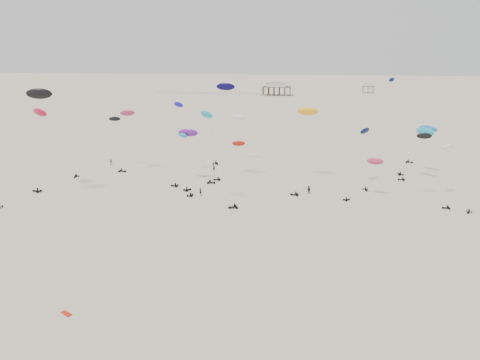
% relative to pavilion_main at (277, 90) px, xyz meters
% --- Properties ---
extents(ground_plane, '(900.00, 900.00, 0.00)m').
position_rel_pavilion_main_xyz_m(ground_plane, '(10.00, -150.00, -4.22)').
color(ground_plane, beige).
extents(pavilion_main, '(21.00, 13.00, 9.80)m').
position_rel_pavilion_main_xyz_m(pavilion_main, '(0.00, 0.00, 0.00)').
color(pavilion_main, brown).
rests_on(pavilion_main, ground).
extents(pavilion_small, '(9.00, 7.00, 8.00)m').
position_rel_pavilion_main_xyz_m(pavilion_small, '(70.00, 30.00, -0.74)').
color(pavilion_small, brown).
rests_on(pavilion_small, ground).
extents(pier_fence, '(80.20, 0.20, 1.50)m').
position_rel_pavilion_main_xyz_m(pier_fence, '(-52.00, -0.00, -3.45)').
color(pier_fence, black).
rests_on(pier_fence, ground).
extents(rig_0, '(9.52, 8.96, 14.98)m').
position_rel_pavilion_main_xyz_m(rig_0, '(1.41, -216.44, 5.77)').
color(rig_0, black).
rests_on(rig_0, ground).
extents(rig_1, '(6.07, 11.38, 13.97)m').
position_rel_pavilion_main_xyz_m(rig_1, '(-6.52, -243.66, 3.06)').
color(rig_1, black).
rests_on(rig_1, ground).
extents(rig_2, '(7.03, 8.23, 15.84)m').
position_rel_pavilion_main_xyz_m(rig_2, '(50.35, -248.90, 5.89)').
color(rig_2, black).
rests_on(rig_2, ground).
extents(rig_3, '(9.02, 14.64, 19.12)m').
position_rel_pavilion_main_xyz_m(rig_3, '(-33.15, -232.82, 4.72)').
color(rig_3, black).
rests_on(rig_3, ground).
extents(rig_4, '(3.79, 9.26, 14.63)m').
position_rel_pavilion_main_xyz_m(rig_4, '(37.50, -237.67, 6.31)').
color(rig_4, black).
rests_on(rig_4, ground).
extents(rig_5, '(9.10, 6.11, 10.28)m').
position_rel_pavilion_main_xyz_m(rig_5, '(37.53, -247.62, 2.40)').
color(rig_5, black).
rests_on(rig_5, ground).
extents(rig_6, '(10.99, 11.95, 25.62)m').
position_rel_pavilion_main_xyz_m(rig_6, '(-35.75, -259.68, 15.54)').
color(rig_6, black).
rests_on(rig_6, ground).
extents(rig_7, '(5.33, 3.69, 17.23)m').
position_rel_pavilion_main_xyz_m(rig_7, '(-25.93, -232.69, 6.26)').
color(rig_7, black).
rests_on(rig_7, ground).
extents(rig_8, '(10.58, 6.97, 14.09)m').
position_rel_pavilion_main_xyz_m(rig_8, '(54.37, -223.51, 6.09)').
color(rig_8, black).
rests_on(rig_8, ground).
extents(rig_9, '(4.89, 15.43, 21.78)m').
position_rel_pavilion_main_xyz_m(rig_9, '(-10.07, -236.74, 8.80)').
color(rig_9, black).
rests_on(rig_9, ground).
extents(rig_10, '(8.24, 4.91, 14.00)m').
position_rel_pavilion_main_xyz_m(rig_10, '(52.43, -230.54, 6.99)').
color(rig_10, black).
rests_on(rig_10, ground).
extents(rig_11, '(8.49, 8.82, 24.87)m').
position_rel_pavilion_main_xyz_m(rig_11, '(51.17, -208.10, 7.44)').
color(rig_11, black).
rests_on(rig_11, ground).
extents(rig_12, '(7.39, 9.01, 11.23)m').
position_rel_pavilion_main_xyz_m(rig_12, '(3.66, -233.59, 1.59)').
color(rig_12, black).
rests_on(rig_12, ground).
extents(rig_13, '(5.87, 6.02, 20.06)m').
position_rel_pavilion_main_xyz_m(rig_13, '(-38.85, -252.61, 11.27)').
color(rig_13, black).
rests_on(rig_13, ground).
extents(rig_14, '(9.68, 3.48, 13.97)m').
position_rel_pavilion_main_xyz_m(rig_14, '(-5.18, -240.36, 6.07)').
color(rig_14, black).
rests_on(rig_14, ground).
extents(rig_16, '(9.29, 15.80, 27.02)m').
position_rel_pavilion_main_xyz_m(rig_16, '(2.02, -241.82, 15.36)').
color(rig_16, black).
rests_on(rig_16, ground).
extents(rig_17, '(6.03, 16.97, 22.01)m').
position_rel_pavilion_main_xyz_m(rig_17, '(22.92, -236.11, 11.11)').
color(rig_17, black).
rests_on(rig_17, ground).
extents(rig_18, '(4.88, 14.15, 15.76)m').
position_rel_pavilion_main_xyz_m(rig_18, '(55.77, -247.98, 3.76)').
color(rig_18, black).
rests_on(rig_18, ground).
extents(rig_19, '(9.17, 4.61, 20.86)m').
position_rel_pavilion_main_xyz_m(rig_19, '(4.32, -258.80, 9.37)').
color(rig_19, black).
rests_on(rig_19, ground).
extents(spectator_0, '(0.91, 0.81, 2.07)m').
position_rel_pavilion_main_xyz_m(spectator_0, '(-0.87, -251.36, -4.22)').
color(spectator_0, black).
rests_on(spectator_0, ground).
extents(spectator_1, '(1.25, 1.20, 2.25)m').
position_rel_pavilion_main_xyz_m(spectator_1, '(24.23, -246.90, -4.22)').
color(spectator_1, black).
rests_on(spectator_1, ground).
extents(spectator_2, '(1.26, 0.74, 2.06)m').
position_rel_pavilion_main_xyz_m(spectator_2, '(-33.81, -225.79, -4.22)').
color(spectator_2, black).
rests_on(spectator_2, ground).
extents(spectator_3, '(0.96, 0.82, 2.24)m').
position_rel_pavilion_main_xyz_m(spectator_3, '(-2.18, -228.87, -4.22)').
color(spectator_3, black).
rests_on(spectator_3, ground).
extents(grounded_kite_b, '(1.90, 1.55, 0.07)m').
position_rel_pavilion_main_xyz_m(grounded_kite_b, '(-6.59, -303.90, -4.22)').
color(grounded_kite_b, '#B61C0B').
rests_on(grounded_kite_b, ground).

